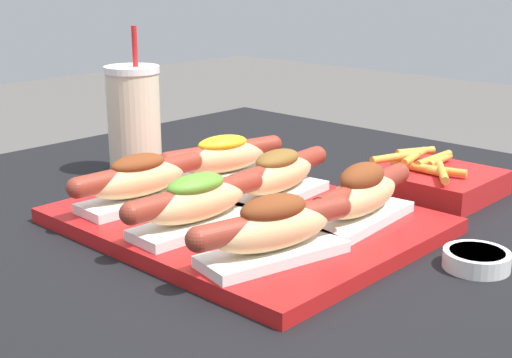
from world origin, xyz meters
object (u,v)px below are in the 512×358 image
hot_dog_3 (223,158)px  drink_cup (134,121)px  hot_dog_2 (273,229)px  sauce_bowl (477,259)px  fries_basket (433,180)px  hot_dog_1 (196,203)px  hot_dog_0 (139,180)px  serving_tray (245,220)px  hot_dog_5 (364,195)px  hot_dog_4 (280,175)px

hot_dog_3 → drink_cup: size_ratio=0.87×
hot_dog_2 → sauce_bowl: bearing=48.1°
fries_basket → hot_dog_1: bearing=-105.3°
hot_dog_0 → fries_basket: 0.41m
serving_tray → sauce_bowl: 0.28m
serving_tray → hot_dog_5: size_ratio=2.08×
serving_tray → fries_basket: (0.10, 0.28, 0.01)m
sauce_bowl → drink_cup: drink_cup is taller
hot_dog_5 → hot_dog_3: bearing=177.7°
hot_dog_0 → drink_cup: (-0.17, 0.12, 0.03)m
fries_basket → hot_dog_5: bearing=-83.0°
hot_dog_4 → hot_dog_5: hot_dog_5 is taller
hot_dog_2 → hot_dog_3: bearing=145.7°
hot_dog_1 → hot_dog_5: 0.20m
serving_tray → hot_dog_2: size_ratio=2.12×
serving_tray → drink_cup: 0.31m
serving_tray → drink_cup: bearing=168.8°
hot_dog_5 → hot_dog_1: bearing=-129.1°
hot_dog_3 → sauce_bowl: size_ratio=2.79×
hot_dog_5 → sauce_bowl: 0.15m
serving_tray → hot_dog_2: (0.12, -0.08, 0.04)m
serving_tray → fries_basket: bearing=70.8°
hot_dog_3 → hot_dog_0: bearing=-89.2°
hot_dog_3 → sauce_bowl: (0.39, -0.01, -0.04)m
hot_dog_3 → hot_dog_1: bearing=-52.8°
hot_dog_5 → hot_dog_2: bearing=-90.5°
hot_dog_1 → sauce_bowl: 0.31m
hot_dog_0 → hot_dog_1: size_ratio=1.00×
hot_dog_1 → hot_dog_4: 0.15m
sauce_bowl → hot_dog_5: bearing=-178.3°
hot_dog_0 → hot_dog_3: (-0.00, 0.15, -0.00)m
hot_dog_3 → hot_dog_5: 0.25m
sauce_bowl → drink_cup: 0.57m
hot_dog_4 → hot_dog_3: bearing=175.0°
hot_dog_5 → drink_cup: bearing=-177.8°
hot_dog_4 → drink_cup: (-0.28, -0.02, 0.03)m
drink_cup → serving_tray: bearing=-11.2°
hot_dog_3 → sauce_bowl: bearing=-0.9°
hot_dog_0 → hot_dog_3: 0.15m
hot_dog_0 → sauce_bowl: (0.39, 0.14, -0.04)m
hot_dog_2 → drink_cup: drink_cup is taller
hot_dog_3 → hot_dog_2: bearing=-34.3°
hot_dog_2 → drink_cup: bearing=161.0°
serving_tray → hot_dog_4: hot_dog_4 is taller
hot_dog_3 → hot_dog_4: bearing=-5.0°
hot_dog_4 → hot_dog_1: bearing=-87.2°
drink_cup → fries_basket: size_ratio=1.38×
hot_dog_0 → fries_basket: (0.22, 0.35, -0.03)m
hot_dog_4 → fries_basket: (0.11, 0.21, -0.03)m
hot_dog_2 → sauce_bowl: 0.22m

